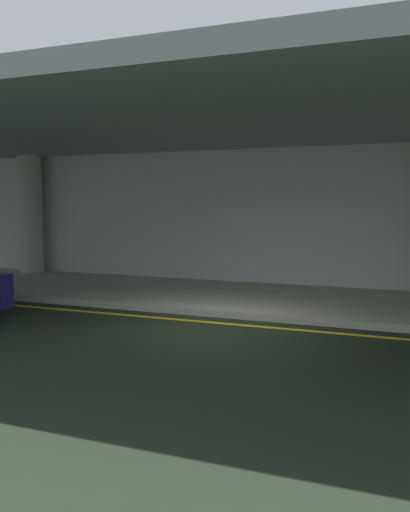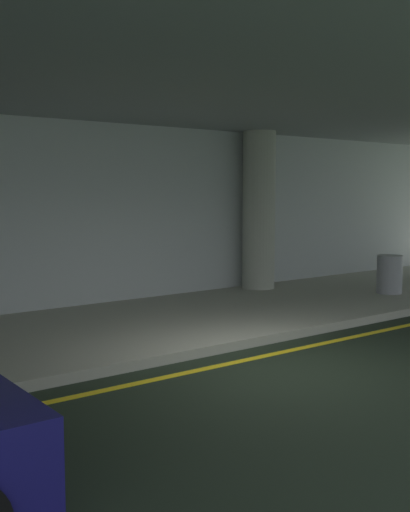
% 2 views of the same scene
% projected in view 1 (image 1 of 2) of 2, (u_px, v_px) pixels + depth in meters
% --- Properties ---
extents(ground_plane, '(60.00, 60.00, 0.00)m').
position_uv_depth(ground_plane, '(211.00, 329.00, 10.32)').
color(ground_plane, black).
extents(sidewalk, '(26.00, 4.20, 0.15)m').
position_uv_depth(sidewalk, '(259.00, 299.00, 13.17)').
color(sidewalk, '#9D9E8C').
rests_on(sidewalk, ground).
extents(lane_stripe_yellow, '(26.00, 0.14, 0.01)m').
position_uv_depth(lane_stripe_yellow, '(221.00, 323.00, 10.80)').
color(lane_stripe_yellow, yellow).
rests_on(lane_stripe_yellow, ground).
extents(support_column_left_mid, '(0.76, 0.76, 3.65)m').
position_uv_depth(support_column_left_mid, '(31.00, 214.00, 17.55)').
color(support_column_left_mid, '#9A9A8D').
rests_on(support_column_left_mid, sidewalk).
extents(ceiling_overhang, '(28.00, 13.20, 0.30)m').
position_uv_depth(ceiling_overhang, '(254.00, 129.00, 12.35)').
color(ceiling_overhang, gray).
rests_on(ceiling_overhang, support_column_far_left).
extents(terminal_back_wall, '(26.00, 0.30, 3.80)m').
position_uv_depth(terminal_back_wall, '(284.00, 219.00, 15.07)').
color(terminal_back_wall, '#ACB4B2').
rests_on(terminal_back_wall, ground).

